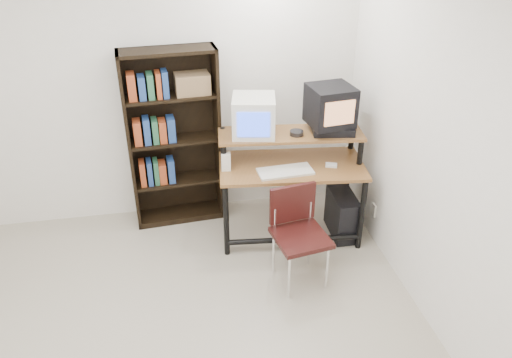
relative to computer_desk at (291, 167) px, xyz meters
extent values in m
cube|color=white|center=(-1.25, 0.62, 0.60)|extent=(4.00, 0.01, 2.60)
cube|color=white|center=(0.75, -1.38, 0.60)|extent=(0.01, 4.00, 2.60)
cube|color=brown|center=(0.00, -0.02, 0.02)|extent=(1.34, 0.77, 0.03)
cube|color=brown|center=(0.01, 0.10, 0.27)|extent=(1.31, 0.52, 0.02)
cylinder|color=black|center=(-0.63, -0.23, -0.34)|extent=(0.05, 0.05, 0.72)
cylinder|color=black|center=(0.56, -0.36, -0.34)|extent=(0.05, 0.05, 0.72)
cylinder|color=black|center=(-0.57, 0.32, -0.20)|extent=(0.05, 0.05, 0.98)
cylinder|color=black|center=(0.62, 0.19, -0.20)|extent=(0.05, 0.05, 0.98)
cylinder|color=black|center=(-0.03, -0.30, -0.58)|extent=(1.19, 0.18, 0.05)
cube|color=silver|center=(-0.31, 0.16, 0.45)|extent=(0.43, 0.43, 0.35)
cube|color=blue|center=(-0.35, -0.02, 0.45)|extent=(0.27, 0.06, 0.22)
cube|color=black|center=(0.38, 0.05, 0.31)|extent=(0.40, 0.32, 0.08)
cube|color=black|center=(0.35, 0.08, 0.53)|extent=(0.41, 0.40, 0.34)
cube|color=tan|center=(0.37, -0.10, 0.53)|extent=(0.27, 0.05, 0.21)
cylinder|color=#26262B|center=(0.05, 0.05, 0.30)|extent=(0.13, 0.13, 0.05)
cube|color=silver|center=(-0.09, -0.16, 0.04)|extent=(0.48, 0.24, 0.03)
cube|color=black|center=(0.31, -0.13, 0.03)|extent=(0.22, 0.18, 0.01)
cube|color=white|center=(0.33, -0.12, 0.05)|extent=(0.11, 0.09, 0.03)
cube|color=silver|center=(-0.58, -0.01, 0.11)|extent=(0.09, 0.08, 0.17)
cube|color=black|center=(0.48, -0.11, -0.49)|extent=(0.21, 0.46, 0.42)
cube|color=black|center=(-0.09, -0.70, -0.26)|extent=(0.47, 0.47, 0.04)
cube|color=black|center=(-0.12, -0.52, -0.05)|extent=(0.39, 0.10, 0.33)
cylinder|color=silver|center=(-0.22, -0.89, -0.49)|extent=(0.02, 0.02, 0.42)
cylinder|color=silver|center=(0.10, -0.83, -0.49)|extent=(0.02, 0.02, 0.42)
cylinder|color=silver|center=(-0.28, -0.56, -0.49)|extent=(0.02, 0.02, 0.42)
cylinder|color=silver|center=(0.05, -0.51, -0.49)|extent=(0.02, 0.02, 0.42)
cube|color=black|center=(-1.41, 0.42, 0.15)|extent=(0.05, 0.28, 1.68)
cube|color=black|center=(-0.60, 0.48, 0.15)|extent=(0.05, 0.28, 1.68)
cube|color=black|center=(-1.01, 0.58, 0.15)|extent=(0.84, 0.08, 1.68)
cube|color=black|center=(-1.00, 0.45, 0.97)|extent=(0.86, 0.34, 0.03)
cube|color=black|center=(-1.00, 0.45, -0.67)|extent=(0.86, 0.34, 0.06)
cube|color=black|center=(-1.00, 0.45, -0.27)|extent=(0.80, 0.32, 0.03)
cube|color=black|center=(-1.00, 0.45, 0.15)|extent=(0.80, 0.32, 0.02)
cube|color=black|center=(-1.00, 0.45, 0.57)|extent=(0.80, 0.32, 0.02)
cube|color=brown|center=(-0.80, 0.46, 0.67)|extent=(0.31, 0.23, 0.18)
cube|color=beige|center=(0.74, -0.23, -0.40)|extent=(0.02, 0.08, 0.12)
camera|label=1|loc=(-1.04, -3.79, 2.11)|focal=35.00mm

